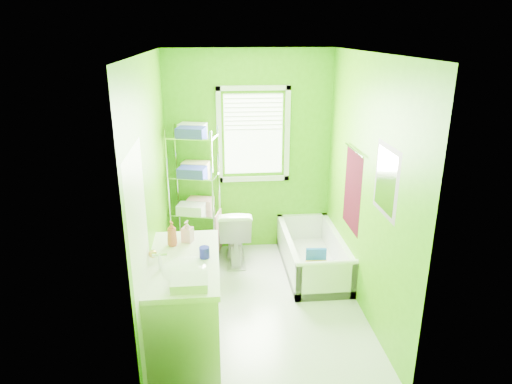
{
  "coord_description": "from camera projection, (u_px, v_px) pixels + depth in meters",
  "views": [
    {
      "loc": [
        -0.46,
        -4.21,
        2.79
      ],
      "look_at": [
        -0.03,
        0.25,
        1.2
      ],
      "focal_mm": 32.0,
      "sensor_mm": 36.0,
      "label": 1
    }
  ],
  "objects": [
    {
      "name": "toilet",
      "position": [
        235.0,
        234.0,
        5.75
      ],
      "size": [
        0.43,
        0.73,
        0.74
      ],
      "primitive_type": "imported",
      "rotation": [
        0.0,
        0.0,
        3.12
      ],
      "color": "white",
      "rests_on": "ground"
    },
    {
      "name": "right_wall_decor",
      "position": [
        365.0,
        186.0,
        4.55
      ],
      "size": [
        0.04,
        1.48,
        1.17
      ],
      "color": "#400713",
      "rests_on": "ground"
    },
    {
      "name": "ground",
      "position": [
        261.0,
        304.0,
        4.92
      ],
      "size": [
        2.9,
        2.9,
        0.0
      ],
      "primitive_type": "plane",
      "color": "silver",
      "rests_on": "ground"
    },
    {
      "name": "room_envelope",
      "position": [
        262.0,
        167.0,
        4.4
      ],
      "size": [
        2.14,
        2.94,
        2.62
      ],
      "color": "#469E07",
      "rests_on": "ground"
    },
    {
      "name": "bathtub",
      "position": [
        313.0,
        259.0,
        5.59
      ],
      "size": [
        0.68,
        1.45,
        0.47
      ],
      "color": "white",
      "rests_on": "ground"
    },
    {
      "name": "door",
      "position": [
        143.0,
        273.0,
        3.56
      ],
      "size": [
        0.09,
        0.8,
        2.0
      ],
      "color": "white",
      "rests_on": "ground"
    },
    {
      "name": "vanity",
      "position": [
        185.0,
        303.0,
        4.08
      ],
      "size": [
        0.62,
        1.22,
        1.15
      ],
      "color": "silver",
      "rests_on": "ground"
    },
    {
      "name": "wire_shelf_unit",
      "position": [
        196.0,
        180.0,
        5.59
      ],
      "size": [
        0.65,
        0.53,
        1.73
      ],
      "color": "silver",
      "rests_on": "ground"
    },
    {
      "name": "window",
      "position": [
        253.0,
        130.0,
        5.72
      ],
      "size": [
        0.92,
        0.05,
        1.22
      ],
      "color": "white",
      "rests_on": "ground"
    }
  ]
}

